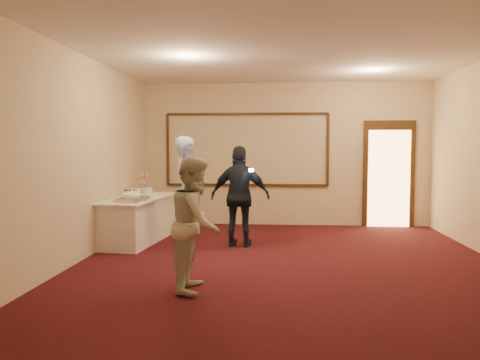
{
  "coord_description": "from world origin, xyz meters",
  "views": [
    {
      "loc": [
        -0.18,
        -6.42,
        1.65
      ],
      "look_at": [
        -0.73,
        0.66,
        1.15
      ],
      "focal_mm": 35.0,
      "sensor_mm": 36.0,
      "label": 1
    }
  ],
  "objects_px": {
    "tart": "(144,198)",
    "woman": "(196,223)",
    "man": "(188,191)",
    "guest": "(240,196)",
    "pavlova_tray": "(131,197)",
    "buffet_table": "(139,219)",
    "cupcake_stand": "(145,184)",
    "plate_stack_b": "(147,191)",
    "plate_stack_a": "(135,192)"
  },
  "relations": [
    {
      "from": "woman",
      "to": "cupcake_stand",
      "type": "bearing_deg",
      "value": 23.13
    },
    {
      "from": "pavlova_tray",
      "to": "plate_stack_b",
      "type": "height_order",
      "value": "pavlova_tray"
    },
    {
      "from": "plate_stack_a",
      "to": "guest",
      "type": "distance_m",
      "value": 1.93
    },
    {
      "from": "plate_stack_a",
      "to": "tart",
      "type": "xyz_separation_m",
      "value": [
        0.25,
        -0.32,
        -0.06
      ]
    },
    {
      "from": "pavlova_tray",
      "to": "woman",
      "type": "relative_size",
      "value": 0.37
    },
    {
      "from": "plate_stack_b",
      "to": "tart",
      "type": "xyz_separation_m",
      "value": [
        0.09,
        -0.56,
        -0.05
      ]
    },
    {
      "from": "man",
      "to": "guest",
      "type": "xyz_separation_m",
      "value": [
        0.88,
        -0.04,
        -0.08
      ]
    },
    {
      "from": "buffet_table",
      "to": "tart",
      "type": "xyz_separation_m",
      "value": [
        0.18,
        -0.27,
        0.41
      ]
    },
    {
      "from": "pavlova_tray",
      "to": "man",
      "type": "xyz_separation_m",
      "value": [
        0.84,
        0.44,
        0.06
      ]
    },
    {
      "from": "woman",
      "to": "guest",
      "type": "xyz_separation_m",
      "value": [
        0.33,
        2.39,
        0.06
      ]
    },
    {
      "from": "cupcake_stand",
      "to": "guest",
      "type": "xyz_separation_m",
      "value": [
        1.96,
        -1.24,
        -0.09
      ]
    },
    {
      "from": "buffet_table",
      "to": "man",
      "type": "bearing_deg",
      "value": -17.36
    },
    {
      "from": "man",
      "to": "woman",
      "type": "xyz_separation_m",
      "value": [
        0.55,
        -2.43,
        -0.15
      ]
    },
    {
      "from": "cupcake_stand",
      "to": "guest",
      "type": "distance_m",
      "value": 2.32
    },
    {
      "from": "plate_stack_a",
      "to": "buffet_table",
      "type": "bearing_deg",
      "value": -32.05
    },
    {
      "from": "plate_stack_b",
      "to": "woman",
      "type": "relative_size",
      "value": 0.12
    },
    {
      "from": "plate_stack_a",
      "to": "pavlova_tray",
      "type": "bearing_deg",
      "value": -77.69
    },
    {
      "from": "cupcake_stand",
      "to": "plate_stack_a",
      "type": "distance_m",
      "value": 0.87
    },
    {
      "from": "tart",
      "to": "woman",
      "type": "height_order",
      "value": "woman"
    },
    {
      "from": "tart",
      "to": "plate_stack_b",
      "type": "bearing_deg",
      "value": 99.7
    },
    {
      "from": "cupcake_stand",
      "to": "tart",
      "type": "bearing_deg",
      "value": -74.85
    },
    {
      "from": "plate_stack_a",
      "to": "plate_stack_b",
      "type": "bearing_deg",
      "value": 56.75
    },
    {
      "from": "buffet_table",
      "to": "woman",
      "type": "xyz_separation_m",
      "value": [
        1.49,
        -2.72,
        0.38
      ]
    },
    {
      "from": "buffet_table",
      "to": "cupcake_stand",
      "type": "bearing_deg",
      "value": 99.08
    },
    {
      "from": "woman",
      "to": "buffet_table",
      "type": "bearing_deg",
      "value": 27.59
    },
    {
      "from": "buffet_table",
      "to": "cupcake_stand",
      "type": "distance_m",
      "value": 1.07
    },
    {
      "from": "cupcake_stand",
      "to": "man",
      "type": "relative_size",
      "value": 0.23
    },
    {
      "from": "plate_stack_a",
      "to": "tart",
      "type": "relative_size",
      "value": 0.75
    },
    {
      "from": "plate_stack_a",
      "to": "tart",
      "type": "bearing_deg",
      "value": -51.99
    },
    {
      "from": "plate_stack_a",
      "to": "man",
      "type": "distance_m",
      "value": 1.06
    },
    {
      "from": "buffet_table",
      "to": "plate_stack_a",
      "type": "relative_size",
      "value": 11.43
    },
    {
      "from": "plate_stack_a",
      "to": "guest",
      "type": "xyz_separation_m",
      "value": [
        1.89,
        -0.37,
        -0.01
      ]
    },
    {
      "from": "pavlova_tray",
      "to": "cupcake_stand",
      "type": "relative_size",
      "value": 1.33
    },
    {
      "from": "cupcake_stand",
      "to": "plate_stack_b",
      "type": "bearing_deg",
      "value": -70.24
    },
    {
      "from": "plate_stack_a",
      "to": "plate_stack_b",
      "type": "xyz_separation_m",
      "value": [
        0.15,
        0.24,
        -0.0
      ]
    },
    {
      "from": "pavlova_tray",
      "to": "woman",
      "type": "height_order",
      "value": "woman"
    },
    {
      "from": "plate_stack_a",
      "to": "man",
      "type": "xyz_separation_m",
      "value": [
        1.01,
        -0.34,
        0.07
      ]
    },
    {
      "from": "guest",
      "to": "man",
      "type": "bearing_deg",
      "value": 1.77
    },
    {
      "from": "pavlova_tray",
      "to": "tart",
      "type": "relative_size",
      "value": 2.21
    },
    {
      "from": "guest",
      "to": "cupcake_stand",
      "type": "bearing_deg",
      "value": -28.19
    },
    {
      "from": "plate_stack_a",
      "to": "woman",
      "type": "distance_m",
      "value": 3.18
    },
    {
      "from": "man",
      "to": "guest",
      "type": "relative_size",
      "value": 1.1
    },
    {
      "from": "plate_stack_b",
      "to": "man",
      "type": "xyz_separation_m",
      "value": [
        0.85,
        -0.57,
        0.07
      ]
    },
    {
      "from": "woman",
      "to": "tart",
      "type": "bearing_deg",
      "value": 27.12
    },
    {
      "from": "tart",
      "to": "woman",
      "type": "bearing_deg",
      "value": -61.77
    },
    {
      "from": "pavlova_tray",
      "to": "plate_stack_b",
      "type": "relative_size",
      "value": 3.06
    },
    {
      "from": "woman",
      "to": "guest",
      "type": "bearing_deg",
      "value": -8.95
    },
    {
      "from": "cupcake_stand",
      "to": "woman",
      "type": "bearing_deg",
      "value": -65.77
    },
    {
      "from": "woman",
      "to": "man",
      "type": "bearing_deg",
      "value": 11.78
    },
    {
      "from": "cupcake_stand",
      "to": "man",
      "type": "distance_m",
      "value": 1.62
    }
  ]
}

